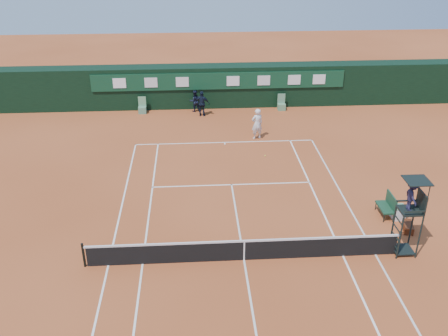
{
  "coord_description": "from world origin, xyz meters",
  "views": [
    {
      "loc": [
        -1.89,
        -16.4,
        12.54
      ],
      "look_at": [
        -0.42,
        6.0,
        1.2
      ],
      "focal_mm": 40.0,
      "sensor_mm": 36.0,
      "label": 1
    }
  ],
  "objects_px": {
    "tennis_net": "(244,250)",
    "umpire_chair": "(412,202)",
    "player_bench": "(388,205)",
    "player": "(257,124)",
    "cooler": "(398,212)"
  },
  "relations": [
    {
      "from": "tennis_net",
      "to": "umpire_chair",
      "type": "bearing_deg",
      "value": 0.75
    },
    {
      "from": "player_bench",
      "to": "player",
      "type": "xyz_separation_m",
      "value": [
        -4.94,
        9.44,
        0.39
      ]
    },
    {
      "from": "cooler",
      "to": "tennis_net",
      "type": "bearing_deg",
      "value": -160.22
    },
    {
      "from": "umpire_chair",
      "to": "cooler",
      "type": "distance_m",
      "value": 3.44
    },
    {
      "from": "player",
      "to": "player_bench",
      "type": "bearing_deg",
      "value": 100.97
    },
    {
      "from": "tennis_net",
      "to": "umpire_chair",
      "type": "relative_size",
      "value": 3.77
    },
    {
      "from": "player_bench",
      "to": "player",
      "type": "relative_size",
      "value": 0.61
    },
    {
      "from": "player_bench",
      "to": "cooler",
      "type": "distance_m",
      "value": 0.57
    },
    {
      "from": "tennis_net",
      "to": "cooler",
      "type": "bearing_deg",
      "value": 19.78
    },
    {
      "from": "umpire_chair",
      "to": "cooler",
      "type": "bearing_deg",
      "value": 72.92
    },
    {
      "from": "tennis_net",
      "to": "player",
      "type": "xyz_separation_m",
      "value": [
        2.06,
        12.37,
        0.48
      ]
    },
    {
      "from": "umpire_chair",
      "to": "cooler",
      "type": "relative_size",
      "value": 5.3
    },
    {
      "from": "tennis_net",
      "to": "player_bench",
      "type": "bearing_deg",
      "value": 22.73
    },
    {
      "from": "cooler",
      "to": "umpire_chair",
      "type": "bearing_deg",
      "value": -107.08
    },
    {
      "from": "umpire_chair",
      "to": "cooler",
      "type": "xyz_separation_m",
      "value": [
        0.79,
        2.59,
        -2.13
      ]
    }
  ]
}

